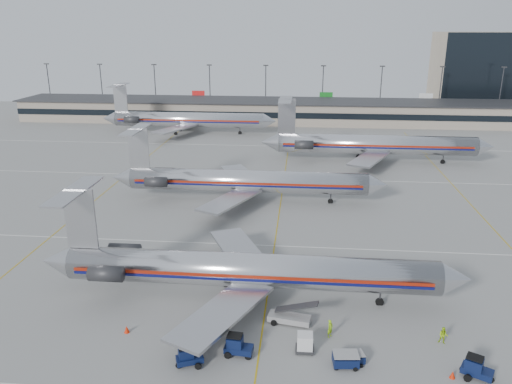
# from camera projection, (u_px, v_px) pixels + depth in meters

# --- Properties ---
(ground) EXTENTS (260.00, 260.00, 0.00)m
(ground) POSITION_uv_depth(u_px,v_px,m) (269.00, 284.00, 54.54)
(ground) COLOR gray
(ground) RESTS_ON ground
(apron_markings) EXTENTS (160.00, 0.15, 0.02)m
(apron_markings) POSITION_uv_depth(u_px,v_px,m) (274.00, 246.00, 63.98)
(apron_markings) COLOR silver
(apron_markings) RESTS_ON ground
(terminal) EXTENTS (162.00, 17.00, 6.25)m
(terminal) POSITION_uv_depth(u_px,v_px,m) (292.00, 111.00, 146.08)
(terminal) COLOR gray
(terminal) RESTS_ON ground
(light_mast_row) EXTENTS (163.60, 0.40, 15.28)m
(light_mast_row) POSITION_uv_depth(u_px,v_px,m) (294.00, 87.00, 157.61)
(light_mast_row) COLOR #38383D
(light_mast_row) RESTS_ON ground
(distant_building) EXTENTS (30.00, 20.00, 25.00)m
(distant_building) POSITION_uv_depth(u_px,v_px,m) (482.00, 71.00, 165.91)
(distant_building) COLOR tan
(distant_building) RESTS_ON ground
(jet_foreground) EXTENTS (43.88, 25.84, 11.49)m
(jet_foreground) POSITION_uv_depth(u_px,v_px,m) (241.00, 269.00, 50.62)
(jet_foreground) COLOR silver
(jet_foreground) RESTS_ON ground
(jet_second_row) EXTENTS (44.25, 26.06, 11.58)m
(jet_second_row) POSITION_uv_depth(u_px,v_px,m) (242.00, 181.00, 79.56)
(jet_second_row) COLOR silver
(jet_second_row) RESTS_ON ground
(jet_third_row) EXTENTS (47.21, 29.04, 12.91)m
(jet_third_row) POSITION_uv_depth(u_px,v_px,m) (371.00, 144.00, 102.43)
(jet_third_row) COLOR silver
(jet_third_row) RESTS_ON ground
(jet_back_row) EXTENTS (46.08, 28.34, 12.60)m
(jet_back_row) POSITION_uv_depth(u_px,v_px,m) (185.00, 119.00, 130.17)
(jet_back_row) COLOR silver
(jet_back_row) RESTS_ON ground
(tug_left) EXTENTS (2.46, 1.84, 1.80)m
(tug_left) POSITION_uv_depth(u_px,v_px,m) (188.00, 356.00, 41.25)
(tug_left) COLOR #0A1439
(tug_left) RESTS_ON ground
(tug_center) EXTENTS (2.52, 1.45, 1.96)m
(tug_center) POSITION_uv_depth(u_px,v_px,m) (237.00, 346.00, 42.48)
(tug_center) COLOR #0A1439
(tug_center) RESTS_ON ground
(tug_right) EXTENTS (2.66, 2.18, 1.94)m
(tug_right) POSITION_uv_depth(u_px,v_px,m) (476.00, 368.00, 39.72)
(tug_right) COLOR #0A1439
(tug_right) RESTS_ON ground
(cart_inner) EXTENTS (2.21, 1.62, 1.19)m
(cart_inner) POSITION_uv_depth(u_px,v_px,m) (346.00, 359.00, 41.16)
(cart_inner) COLOR #0A1439
(cart_inner) RESTS_ON ground
(cart_outer) EXTENTS (1.97, 1.61, 0.97)m
(cart_outer) POSITION_uv_depth(u_px,v_px,m) (353.00, 358.00, 41.51)
(cart_outer) COLOR #0A1439
(cart_outer) RESTS_ON ground
(uld_container) EXTENTS (1.61, 1.34, 1.68)m
(uld_container) POSITION_uv_depth(u_px,v_px,m) (305.00, 343.00, 42.97)
(uld_container) COLOR #2D2D30
(uld_container) RESTS_ON ground
(belt_loader) EXTENTS (4.85, 2.14, 2.49)m
(belt_loader) POSITION_uv_depth(u_px,v_px,m) (290.00, 317.00, 47.15)
(belt_loader) COLOR gray
(belt_loader) RESTS_ON ground
(ramp_worker_near) EXTENTS (0.70, 0.74, 1.70)m
(ramp_worker_near) POSITION_uv_depth(u_px,v_px,m) (330.00, 328.00, 45.00)
(ramp_worker_near) COLOR #8DC812
(ramp_worker_near) RESTS_ON ground
(ramp_worker_far) EXTENTS (0.94, 0.84, 1.59)m
(ramp_worker_far) POSITION_uv_depth(u_px,v_px,m) (443.00, 336.00, 44.07)
(ramp_worker_far) COLOR #A3D313
(ramp_worker_far) RESTS_ON ground
(cone_right) EXTENTS (0.58, 0.58, 0.63)m
(cone_right) POSITION_uv_depth(u_px,v_px,m) (453.00, 375.00, 39.84)
(cone_right) COLOR red
(cone_right) RESTS_ON ground
(cone_left) EXTENTS (0.57, 0.57, 0.68)m
(cone_left) POSITION_uv_depth(u_px,v_px,m) (127.00, 329.00, 45.77)
(cone_left) COLOR red
(cone_left) RESTS_ON ground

